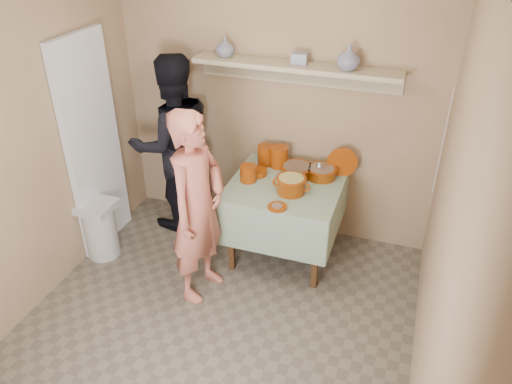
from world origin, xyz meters
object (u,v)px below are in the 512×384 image
at_px(trash_bin, 100,229).
at_px(serving_table, 286,195).
at_px(person_cook, 198,208).
at_px(person_helper, 174,144).
at_px(cazuela_rice, 291,184).

bearing_deg(trash_bin, serving_table, 19.55).
bearing_deg(person_cook, person_helper, 45.43).
xyz_separation_m(person_helper, cazuela_rice, (1.26, -0.31, -0.03)).
relative_size(person_cook, serving_table, 1.69).
distance_m(person_helper, trash_bin, 1.05).
bearing_deg(person_helper, serving_table, 127.87).
height_order(person_helper, serving_table, person_helper).
height_order(person_helper, cazuela_rice, person_helper).
height_order(person_helper, trash_bin, person_helper).
distance_m(person_helper, cazuela_rice, 1.30).
bearing_deg(cazuela_rice, person_cook, -136.72).
xyz_separation_m(serving_table, cazuela_rice, (0.08, -0.14, 0.20)).
distance_m(person_cook, serving_table, 0.90).
bearing_deg(person_helper, person_cook, 82.70).
relative_size(cazuela_rice, trash_bin, 0.59).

